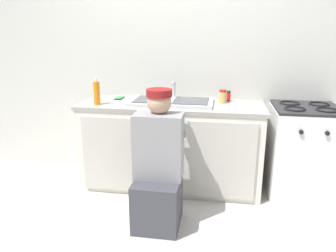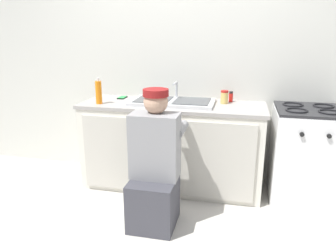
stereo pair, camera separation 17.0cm
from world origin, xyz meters
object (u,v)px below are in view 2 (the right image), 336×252
Objects in this scene: plumber_person at (155,170)px; spice_bottle_red at (231,97)px; cell_phone at (122,98)px; stove_range at (305,154)px; soap_bottle_orange at (99,92)px; sink_double_basin at (173,102)px; condiment_jar at (224,97)px.

plumber_person is 1.15m from spice_bottle_red.
plumber_person reaches higher than cell_phone.
soap_bottle_orange is at bearing -175.20° from stove_range.
sink_double_basin reaches higher than spice_bottle_red.
cell_phone is at bearing 123.76° from plumber_person.
plumber_person reaches higher than condiment_jar.
stove_range is 6.29× the size of cell_phone.
condiment_jar reaches higher than stove_range.
sink_double_basin is at bearing 13.45° from soap_bottle_orange.
plumber_person is at bearing -150.09° from stove_range.
spice_bottle_red is at bearing 163.96° from stove_range.
spice_bottle_red reaches higher than cell_phone.
plumber_person is at bearing -89.41° from sink_double_basin.
soap_bottle_orange reaches higher than condiment_jar.
cell_phone is (-1.82, 0.15, 0.42)m from stove_range.
condiment_jar is 0.51× the size of soap_bottle_orange.
spice_bottle_red is at bearing 20.22° from sink_double_basin.
spice_bottle_red is (0.55, 0.20, 0.03)m from sink_double_basin.
soap_bottle_orange is at bearing -111.13° from cell_phone.
condiment_jar is 1.06m from cell_phone.
plumber_person is at bearing -56.24° from cell_phone.
spice_bottle_red is 1.12m from cell_phone.
sink_double_basin is at bearing 90.59° from plumber_person.
cell_phone is at bearing 165.63° from sink_double_basin.
cell_phone is (0.12, 0.31, -0.11)m from soap_bottle_orange.
spice_bottle_red is (0.54, 0.92, 0.44)m from plumber_person.
stove_range is 6.88× the size of condiment_jar.
cell_phone is (-0.58, 0.86, 0.40)m from plumber_person.
spice_bottle_red is at bearing 59.65° from plumber_person.
stove_range is at bearing 4.80° from soap_bottle_orange.
sink_double_basin is 7.62× the size of spice_bottle_red.
soap_bottle_orange is (-1.24, -0.37, 0.06)m from spice_bottle_red.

